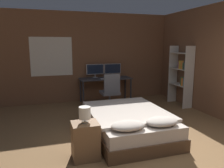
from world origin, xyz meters
TOP-DOWN VIEW (x-y plane):
  - wall_back at (-0.02, 4.31)m, footprint 12.00×0.08m
  - bed at (-0.25, 1.40)m, footprint 1.44×1.98m
  - nightstand at (-1.21, 0.78)m, footprint 0.40×0.36m
  - bedside_lamp at (-1.21, 0.78)m, footprint 0.18×0.18m
  - desk at (0.02, 3.95)m, footprint 1.57×0.57m
  - monitor_left at (-0.26, 4.13)m, footprint 0.53×0.16m
  - monitor_right at (0.30, 4.13)m, footprint 0.53×0.16m
  - keyboard at (0.02, 3.77)m, footprint 0.39×0.13m
  - computer_mouse at (0.31, 3.77)m, footprint 0.07×0.05m
  - office_chair at (-0.06, 3.20)m, footprint 0.52×0.52m
  - bookshelf at (1.98, 2.90)m, footprint 0.29×0.79m

SIDE VIEW (x-z plane):
  - bed at x=-0.25m, z-range -0.04..0.52m
  - nightstand at x=-1.21m, z-range 0.00..0.57m
  - office_chair at x=-0.06m, z-range -0.09..0.89m
  - desk at x=0.02m, z-range 0.28..1.02m
  - bedside_lamp at x=-1.21m, z-range 0.60..0.85m
  - keyboard at x=0.02m, z-range 0.74..0.76m
  - computer_mouse at x=0.31m, z-range 0.74..0.78m
  - bookshelf at x=1.98m, z-range 0.11..1.82m
  - monitor_left at x=-0.26m, z-range 0.78..1.19m
  - monitor_right at x=0.30m, z-range 0.78..1.19m
  - wall_back at x=-0.02m, z-range 0.00..2.70m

